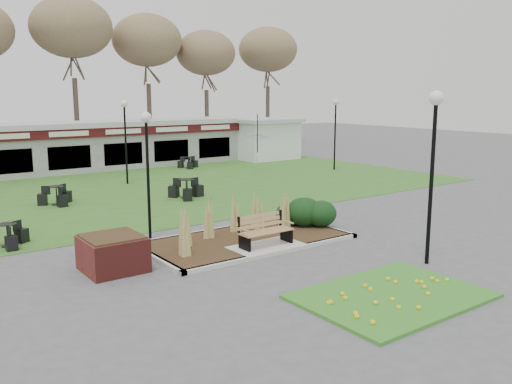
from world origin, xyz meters
TOP-DOWN VIEW (x-y plane):
  - ground at (0.00, 0.00)m, footprint 100.00×100.00m
  - lawn at (0.00, 12.00)m, footprint 34.00×16.00m
  - flower_bed at (0.00, -4.60)m, footprint 4.20×3.00m
  - planting_bed at (1.27, 1.35)m, footprint 6.75×3.40m
  - park_bench at (0.00, 0.25)m, footprint 1.70×0.66m
  - brick_planter at (-4.40, 1.00)m, footprint 1.50×1.50m
  - food_pavilion at (0.00, 19.96)m, footprint 24.60×3.40m
  - service_hut at (13.50, 18.00)m, footprint 4.40×3.40m
  - tree_backdrop at (0.00, 28.00)m, footprint 47.24×5.24m
  - lamp_post_near_left at (-2.31, 3.20)m, footprint 0.33×0.33m
  - lamp_post_near_right at (2.76, -3.50)m, footprint 0.39×0.39m
  - lamp_post_mid_right at (1.36, 13.69)m, footprint 0.35×0.35m
  - lamp_post_far_right at (13.53, 11.17)m, footprint 0.35×0.35m
  - bistro_set_a at (-6.14, 5.00)m, footprint 1.33×1.16m
  - bistro_set_b at (-3.10, 10.46)m, footprint 1.47×1.33m
  - bistro_set_c at (1.94, 8.54)m, footprint 1.45×1.59m
  - bistro_set_d at (6.76, 17.00)m, footprint 1.24×1.27m
  - patio_umbrella at (9.11, 13.00)m, footprint 2.09×2.12m

SIDE VIEW (x-z plane):
  - ground at x=0.00m, z-range 0.00..0.00m
  - lawn at x=0.00m, z-range 0.00..0.02m
  - flower_bed at x=0.00m, z-range -0.01..0.15m
  - bistro_set_d at x=6.76m, z-range -0.10..0.60m
  - bistro_set_a at x=-6.14m, z-range -0.10..0.61m
  - bistro_set_b at x=-3.10m, z-range -0.11..0.67m
  - bistro_set_c at x=1.94m, z-range -0.12..0.73m
  - planting_bed at x=1.27m, z-range -0.27..1.00m
  - brick_planter at x=-4.40m, z-range 0.00..0.95m
  - park_bench at x=0.00m, z-range 0.12..1.05m
  - service_hut at x=13.50m, z-range 0.04..2.86m
  - patio_umbrella at x=9.11m, z-range 0.31..2.59m
  - food_pavilion at x=0.00m, z-range 0.03..2.93m
  - lamp_post_near_left at x=-2.31m, z-range 0.92..4.96m
  - lamp_post_far_right at x=13.53m, z-range 0.97..5.21m
  - lamp_post_mid_right at x=1.36m, z-range 0.97..5.21m
  - lamp_post_near_right at x=2.76m, z-range 1.07..5.74m
  - tree_backdrop at x=0.00m, z-range 3.18..13.54m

